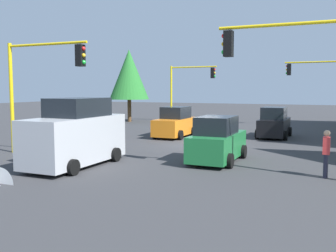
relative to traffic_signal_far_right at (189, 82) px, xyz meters
The scene contains 11 objects.
ground_plane 15.56m from the traffic_signal_far_right, 21.94° to the left, with size 120.00×120.00×0.00m, color #353538.
traffic_signal_far_right is the anchor object (origin of this frame).
traffic_signal_near_right 20.00m from the traffic_signal_far_right, ahead, with size 0.36×4.59×5.35m.
traffic_signal_near_left 22.98m from the traffic_signal_far_right, 29.50° to the left, with size 0.36×4.59×5.55m.
traffic_signal_far_left 11.31m from the traffic_signal_far_right, 90.00° to the left, with size 0.36×4.59×5.49m.
tree_opposite_side 5.76m from the traffic_signal_far_right, 69.54° to the right, with size 3.76×3.76×6.84m.
delivery_van_silver 21.87m from the traffic_signal_far_right, ahead, with size 4.80×2.22×2.77m.
car_orange 11.92m from the traffic_signal_far_right, 15.83° to the left, with size 3.84×1.95×1.98m.
car_black 13.02m from the traffic_signal_far_right, 46.05° to the left, with size 3.80×1.93×1.98m.
car_green 20.25m from the traffic_signal_far_right, 23.92° to the left, with size 3.93×1.95×1.98m.
pedestrian_crossing 23.54m from the traffic_signal_far_right, 32.40° to the left, with size 0.40×0.24×1.70m.
Camera 1 is at (20.32, 7.14, 3.16)m, focal length 41.27 mm.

